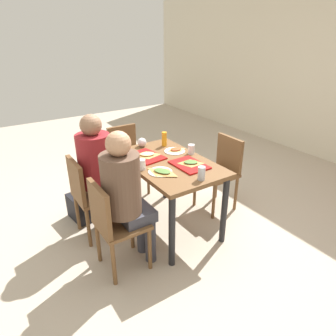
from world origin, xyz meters
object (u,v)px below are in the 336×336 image
Objects in this scene: chair_near_right at (112,221)px; person_in_red at (99,166)px; paper_plate_center at (175,151)px; soda_can at (201,173)px; main_table at (168,171)px; pizza_slice_b at (191,162)px; pizza_slice_d at (162,171)px; foil_bundle at (142,142)px; chair_left_end at (126,154)px; tray_red_near at (147,156)px; tray_red_far at (189,165)px; chair_near_left at (88,192)px; chair_far_side at (222,168)px; plastic_cup_b at (142,164)px; pizza_slice_a at (147,154)px; condiment_bottle at (164,139)px; plastic_cup_a at (191,149)px; person_in_brown_jacket at (126,191)px; pizza_slice_c at (176,150)px; handbag at (79,208)px; paper_plate_near_edge at (160,172)px.

person_in_red is at bearing 166.56° from chair_near_right.
soda_can reaches higher than paper_plate_center.
pizza_slice_b is at bearing 34.13° from main_table.
foil_bundle is at bearing 165.77° from pizza_slice_d.
chair_left_end is 2.38× the size of tray_red_near.
pizza_slice_b is (-0.01, 0.02, 0.02)m from tray_red_far.
chair_far_side is (0.29, 1.50, 0.00)m from chair_near_left.
person_in_red is 0.44m from plastic_cup_b.
plastic_cup_b is at bearing -84.60° from main_table.
paper_plate_center is (0.12, 0.95, 0.26)m from chair_near_left.
chair_near_left is at bearing -97.04° from paper_plate_center.
person_in_red is 0.65m from pizza_slice_d.
tray_red_near and tray_red_far have the same top height.
condiment_bottle is (-0.17, 0.32, 0.06)m from pizza_slice_a.
condiment_bottle reaches higher than soda_can.
person_in_red reaches higher than chair_left_end.
plastic_cup_b is (0.06, -0.62, 0.00)m from plastic_cup_a.
paper_plate_center is 0.87× the size of pizza_slice_a.
tray_red_far is 0.46m from plastic_cup_b.
soda_can is (0.21, 0.63, 0.08)m from person_in_brown_jacket.
main_table is at bearing -177.90° from soda_can.
soda_can reaches higher than tray_red_near.
pizza_slice_d is at bearing 102.42° from person_in_brown_jacket.
person_in_brown_jacket is 5.00× the size of pizza_slice_a.
tray_red_near is 0.32m from foil_bundle.
pizza_slice_a reaches higher than main_table.
chair_near_left is at bearing -96.69° from pizza_slice_c.
person_in_brown_jacket is (0.59, 0.00, 0.00)m from person_in_red.
handbag is at bearing -145.55° from soda_can.
chair_far_side reaches higher than pizza_slice_d.
plastic_cup_b reaches higher than pizza_slice_c.
plastic_cup_a is 1.41m from handbag.
pizza_slice_c is at bearing 130.20° from paper_plate_near_edge.
person_in_red reaches higher than pizza_slice_b.
main_table is 0.98m from chair_left_end.
pizza_slice_b is at bearing -12.85° from pizza_slice_c.
tray_red_far is (0.21, -0.64, 0.27)m from chair_far_side.
person_in_brown_jacket reaches higher than handbag.
plastic_cup_b is 0.82× the size of soda_can.
person_in_red is 12.67× the size of foil_bundle.
person_in_brown_jacket is at bearing -36.70° from foil_bundle.
condiment_bottle is at bearing 129.81° from person_in_brown_jacket.
pizza_slice_b reaches higher than handbag.
paper_plate_near_edge is 0.92× the size of pizza_slice_b.
pizza_slice_a is 0.46m from plastic_cup_a.
condiment_bottle is (-0.88, 0.18, 0.02)m from soda_can.
tray_red_near is at bearing 142.11° from plastic_cup_b.
tray_red_near is at bearing 81.93° from chair_near_left.
tray_red_far is 0.47m from pizza_slice_a.
soda_can is at bearing -28.96° from plastic_cup_a.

